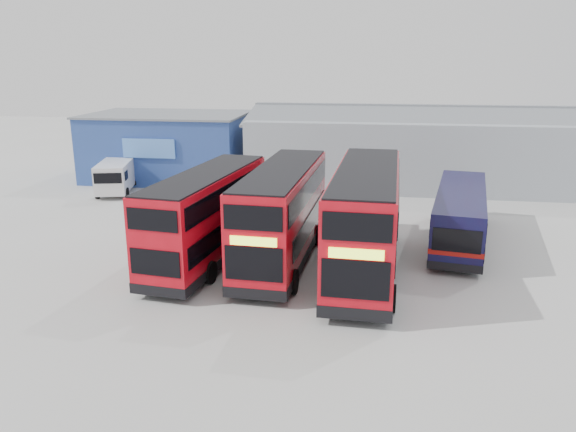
{
  "coord_description": "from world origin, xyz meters",
  "views": [
    {
      "loc": [
        2.04,
        -24.69,
        9.47
      ],
      "look_at": [
        -1.79,
        0.81,
        2.1
      ],
      "focal_mm": 35.0,
      "sensor_mm": 36.0,
      "label": 1
    }
  ],
  "objects": [
    {
      "name": "ground_plane",
      "position": [
        0.0,
        0.0,
        0.0
      ],
      "size": [
        120.0,
        120.0,
        0.0
      ],
      "primitive_type": "plane",
      "color": "#A7A7A1",
      "rests_on": "ground"
    },
    {
      "name": "office_block",
      "position": [
        -14.0,
        17.99,
        2.58
      ],
      "size": [
        12.3,
        8.32,
        5.12
      ],
      "color": "navy",
      "rests_on": "ground"
    },
    {
      "name": "maintenance_shed",
      "position": [
        8.0,
        20.0,
        2.6
      ],
      "size": [
        30.5,
        12.0,
        5.89
      ],
      "color": "#979EA5",
      "rests_on": "ground"
    },
    {
      "name": "double_decker_left",
      "position": [
        -5.47,
        -0.21,
        2.14
      ],
      "size": [
        3.7,
        10.39,
        4.31
      ],
      "rotation": [
        0.0,
        0.0,
        3.02
      ],
      "color": "red",
      "rests_on": "ground"
    },
    {
      "name": "double_decker_centre",
      "position": [
        -1.97,
        0.3,
        2.25
      ],
      "size": [
        3.15,
        10.83,
        4.53
      ],
      "rotation": [
        0.0,
        0.0,
        -0.05
      ],
      "color": "red",
      "rests_on": "ground"
    },
    {
      "name": "double_decker_right",
      "position": [
        1.89,
        -0.66,
        2.38
      ],
      "size": [
        3.24,
        11.42,
        4.78
      ],
      "rotation": [
        0.0,
        0.0,
        -0.04
      ],
      "color": "red",
      "rests_on": "ground"
    },
    {
      "name": "single_decker_blue",
      "position": [
        6.72,
        4.39,
        1.41
      ],
      "size": [
        4.08,
        10.68,
        2.83
      ],
      "rotation": [
        0.0,
        0.0,
        2.98
      ],
      "color": "#0D0F39",
      "rests_on": "ground"
    },
    {
      "name": "panel_van",
      "position": [
        -15.96,
        12.37,
        1.26
      ],
      "size": [
        3.17,
        5.47,
        2.25
      ],
      "rotation": [
        0.0,
        0.0,
        0.23
      ],
      "color": "white",
      "rests_on": "ground"
    }
  ]
}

